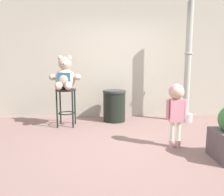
% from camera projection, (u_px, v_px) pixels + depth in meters
% --- Properties ---
extents(ground_plane, '(24.00, 24.00, 0.00)m').
position_uv_depth(ground_plane, '(127.00, 147.00, 3.17)').
color(ground_plane, '#83635E').
extents(building_wall, '(7.27, 0.30, 3.86)m').
position_uv_depth(building_wall, '(118.00, 38.00, 5.08)').
color(building_wall, '#B2A896').
rests_on(building_wall, ground_plane).
extents(bar_stool_with_teddy, '(0.42, 0.42, 0.78)m').
position_uv_depth(bar_stool_with_teddy, '(66.00, 99.00, 4.26)').
color(bar_stool_with_teddy, black).
rests_on(bar_stool_with_teddy, ground_plane).
extents(teddy_bear, '(0.64, 0.57, 0.67)m').
position_uv_depth(teddy_bear, '(65.00, 77.00, 4.16)').
color(teddy_bear, tan).
rests_on(teddy_bear, bar_stool_with_teddy).
extents(child_walking, '(0.31, 0.24, 0.97)m').
position_uv_depth(child_walking, '(176.00, 102.00, 3.06)').
color(child_walking, '#DDA2A2').
rests_on(child_walking, ground_plane).
extents(trash_bin, '(0.53, 0.53, 0.71)m').
position_uv_depth(trash_bin, '(114.00, 106.00, 4.69)').
color(trash_bin, black).
rests_on(trash_bin, ground_plane).
extents(lamppost, '(0.32, 0.32, 2.61)m').
position_uv_depth(lamppost, '(187.00, 76.00, 4.58)').
color(lamppost, '#AA9EA1').
rests_on(lamppost, ground_plane).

